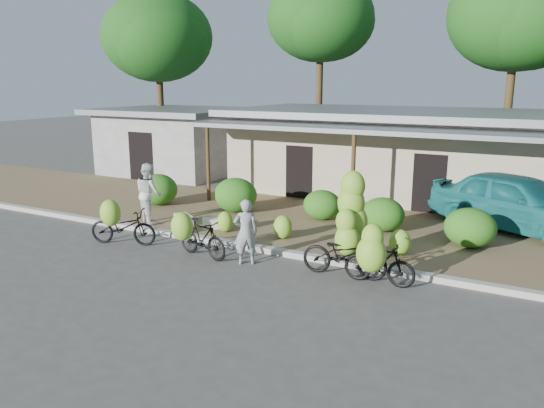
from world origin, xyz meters
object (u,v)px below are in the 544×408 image
at_px(tree_center_right, 513,14).
at_px(bike_far_left, 121,225).
at_px(sack_far, 184,219).
at_px(vendor, 246,232).
at_px(sack_near, 217,223).
at_px(bystander, 149,193).
at_px(bike_left, 198,236).
at_px(bike_right, 377,259).
at_px(teal_van, 517,202).
at_px(tree_back_left, 156,35).
at_px(tree_far_center, 318,17).
at_px(bike_center, 347,237).

xyz_separation_m(tree_center_right, bike_far_left, (-8.04, -15.94, -6.69)).
xyz_separation_m(sack_far, vendor, (3.45, -1.97, 0.57)).
distance_m(sack_near, bystander, 2.38).
bearing_deg(bike_left, vendor, -68.20).
height_order(sack_near, bystander, bystander).
xyz_separation_m(tree_center_right, bike_left, (-5.50, -15.85, -6.67)).
height_order(bike_right, bystander, bystander).
bearing_deg(teal_van, tree_center_right, 33.48).
distance_m(tree_back_left, tree_far_center, 8.58).
height_order(tree_center_right, vendor, tree_center_right).
relative_size(bike_left, sack_far, 2.32).
height_order(sack_far, vendor, vendor).
relative_size(tree_back_left, bike_left, 5.18).
height_order(tree_back_left, tree_center_right, tree_center_right).
height_order(sack_far, bystander, bystander).
bearing_deg(tree_center_right, bike_left, -109.14).
relative_size(tree_center_right, teal_van, 1.87).
bearing_deg(vendor, teal_van, -166.68).
relative_size(bike_center, bike_right, 1.48).
bearing_deg(tree_back_left, vendor, -43.50).
relative_size(bike_left, sack_near, 2.05).
bearing_deg(bike_left, tree_center_right, -7.12).
bearing_deg(bike_center, bike_left, 97.10).
bearing_deg(bike_right, bike_left, 92.51).
relative_size(bike_left, bike_center, 0.72).
xyz_separation_m(sack_near, vendor, (2.27, -2.06, 0.56)).
relative_size(tree_center_right, vendor, 5.76).
bearing_deg(sack_far, sack_near, 4.70).
bearing_deg(bike_far_left, vendor, -102.42).
relative_size(tree_far_center, bike_far_left, 4.76).
relative_size(bike_left, teal_van, 0.34).
distance_m(tree_far_center, bike_far_left, 16.99).
bearing_deg(bike_center, vendor, 98.25).
bearing_deg(teal_van, sack_near, 141.39).
distance_m(tree_back_left, sack_far, 15.27).
bearing_deg(bike_center, bike_right, -126.65).
xyz_separation_m(tree_back_left, bike_center, (15.22, -11.56, -5.89)).
bearing_deg(bike_left, teal_van, -36.07).
distance_m(tree_far_center, sack_far, 15.13).
xyz_separation_m(bike_left, sack_far, (-2.16, 2.19, -0.34)).
bearing_deg(sack_far, teal_van, 23.96).
xyz_separation_m(bike_far_left, sack_far, (0.38, 2.28, -0.32)).
xyz_separation_m(bike_right, sack_near, (-5.60, 2.04, -0.40)).
bearing_deg(bike_right, tree_far_center, 27.73).
xyz_separation_m(bike_far_left, teal_van, (9.49, 6.32, 0.41)).
height_order(tree_center_right, teal_van, tree_center_right).
bearing_deg(bike_far_left, tree_center_right, -43.82).
bearing_deg(tree_back_left, teal_van, -18.34).
bearing_deg(bike_far_left, sack_far, -26.41).
distance_m(vendor, teal_van, 8.26).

